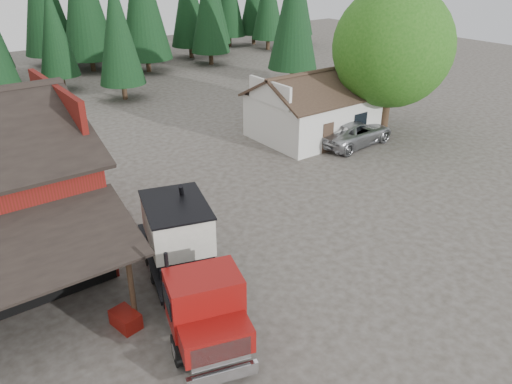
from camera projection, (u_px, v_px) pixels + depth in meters
ground at (291, 292)px, 19.57m from camera, size 120.00×120.00×0.00m
farmhouse at (314, 113)px, 35.15m from camera, size 8.60×6.42×4.65m
deciduous_tree at (393, 51)px, 33.24m from camera, size 8.00×8.00×10.20m
conifer_backdrop at (20, 82)px, 49.86m from camera, size 76.00×16.00×16.00m
near_pine_b at (117, 30)px, 41.81m from camera, size 3.96×3.96×10.40m
near_pine_c at (294, 9)px, 47.03m from camera, size 4.84×4.84×12.40m
feed_truck at (187, 260)px, 18.22m from camera, size 4.79×9.20×4.02m
silver_car at (354, 132)px, 33.89m from camera, size 6.21×3.21×1.67m
equip_box at (126, 319)px, 17.67m from camera, size 0.89×1.21×0.60m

